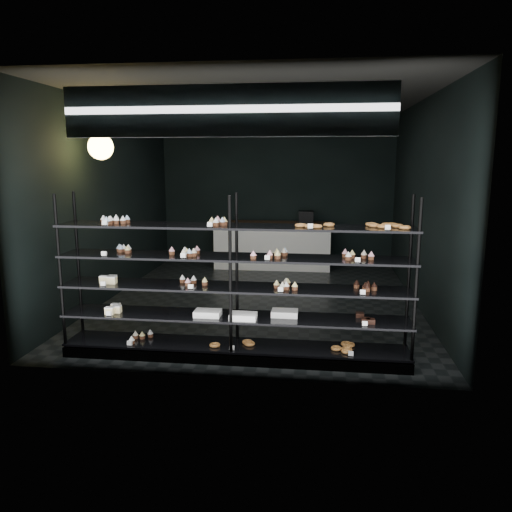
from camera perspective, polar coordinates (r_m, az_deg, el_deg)
room at (r=7.97m, az=0.53°, el=6.06°), size 5.01×6.01×3.20m
display_shelf at (r=5.76m, az=-2.80°, el=-5.71°), size 4.00×0.50×1.91m
signage at (r=5.07m, az=-3.46°, el=16.25°), size 3.30×0.05×0.50m
pendant_lamp at (r=7.29m, az=-17.33°, el=11.82°), size 0.34×0.34×0.90m
service_counter at (r=10.58m, az=1.96°, el=1.29°), size 2.52×0.65×1.23m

